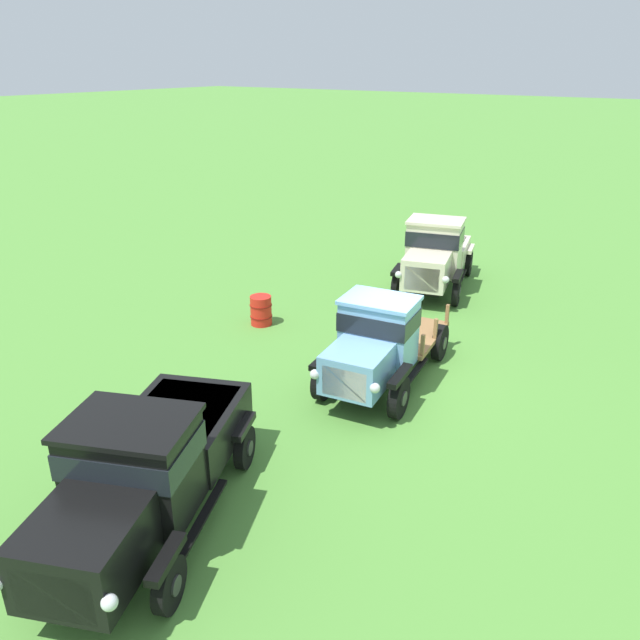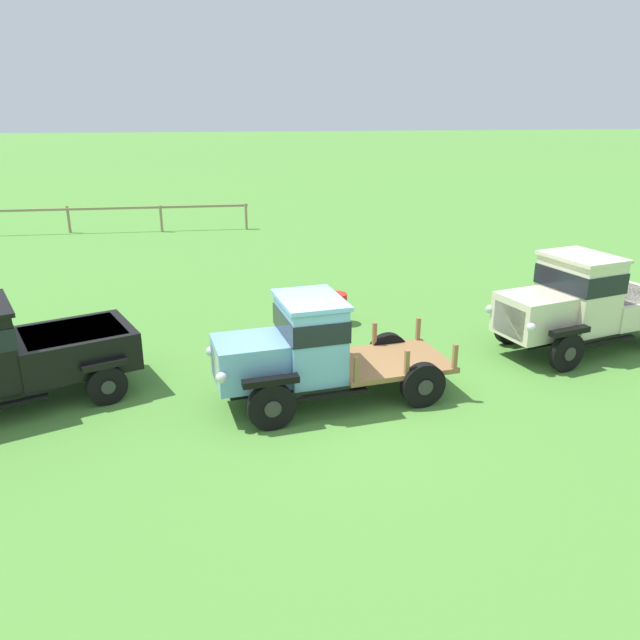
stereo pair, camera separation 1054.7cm
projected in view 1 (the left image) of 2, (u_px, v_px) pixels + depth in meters
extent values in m
plane|color=#518E38|center=(393.00, 386.00, 13.84)|extent=(240.00, 240.00, 0.00)
cylinder|color=black|center=(169.00, 584.00, 8.13)|extent=(0.77, 0.46, 0.77)
cylinder|color=#2D2D2D|center=(176.00, 586.00, 8.11)|extent=(0.26, 0.14, 0.27)
cylinder|color=black|center=(37.00, 562.00, 8.49)|extent=(0.77, 0.46, 0.77)
cylinder|color=#2D2D2D|center=(30.00, 561.00, 8.51)|extent=(0.26, 0.14, 0.27)
cylinder|color=black|center=(245.00, 447.00, 11.00)|extent=(0.77, 0.46, 0.77)
cylinder|color=#2D2D2D|center=(250.00, 448.00, 10.98)|extent=(0.26, 0.14, 0.27)
cylinder|color=black|center=(143.00, 435.00, 11.36)|extent=(0.77, 0.46, 0.77)
cylinder|color=#2D2D2D|center=(138.00, 435.00, 11.38)|extent=(0.26, 0.14, 0.27)
cube|color=black|center=(151.00, 497.00, 9.62)|extent=(4.56, 2.78, 0.12)
cube|color=black|center=(86.00, 550.00, 7.87)|extent=(1.90, 1.83, 0.93)
cube|color=silver|center=(54.00, 596.00, 7.25)|extent=(0.48, 1.00, 0.70)
sphere|color=silver|center=(109.00, 602.00, 7.08)|extent=(0.20, 0.20, 0.20)
cube|color=black|center=(166.00, 559.00, 7.96)|extent=(0.89, 0.54, 0.12)
cube|color=black|center=(31.00, 537.00, 8.32)|extent=(0.89, 0.54, 0.12)
cube|color=black|center=(134.00, 468.00, 9.00)|extent=(1.82, 2.06, 1.46)
cube|color=black|center=(132.00, 449.00, 8.88)|extent=(1.88, 2.11, 0.41)
cube|color=black|center=(128.00, 423.00, 8.71)|extent=(1.97, 2.18, 0.08)
cube|color=black|center=(203.00, 516.00, 9.25)|extent=(1.65, 0.82, 0.05)
cube|color=black|center=(87.00, 500.00, 9.60)|extent=(1.65, 0.82, 0.05)
cube|color=black|center=(183.00, 426.00, 10.69)|extent=(2.71, 2.50, 0.75)
cube|color=black|center=(182.00, 409.00, 10.55)|extent=(2.28, 2.11, 0.06)
cube|color=black|center=(243.00, 426.00, 10.83)|extent=(0.86, 0.52, 0.12)
cube|color=black|center=(141.00, 415.00, 11.19)|extent=(0.86, 0.52, 0.12)
cylinder|color=black|center=(399.00, 397.00, 12.52)|extent=(0.89, 0.33, 0.87)
cylinder|color=#2D2D2D|center=(404.00, 399.00, 12.47)|extent=(0.31, 0.08, 0.31)
cylinder|color=black|center=(323.00, 380.00, 13.20)|extent=(0.89, 0.33, 0.87)
cylinder|color=#2D2D2D|center=(319.00, 379.00, 13.25)|extent=(0.31, 0.08, 0.31)
cylinder|color=black|center=(440.00, 342.00, 14.95)|extent=(0.89, 0.33, 0.87)
cylinder|color=#2D2D2D|center=(445.00, 343.00, 14.91)|extent=(0.31, 0.08, 0.31)
cylinder|color=black|center=(374.00, 330.00, 15.64)|extent=(0.89, 0.33, 0.87)
cylinder|color=#2D2D2D|center=(370.00, 329.00, 15.68)|extent=(0.31, 0.08, 0.31)
cube|color=black|center=(385.00, 357.00, 14.02)|extent=(4.29, 1.57, 0.12)
cube|color=#70A3D1|center=(357.00, 369.00, 12.49)|extent=(1.46, 1.37, 0.82)
cube|color=silver|center=(344.00, 384.00, 11.99)|extent=(0.20, 0.92, 0.61)
sphere|color=silver|center=(375.00, 388.00, 11.70)|extent=(0.20, 0.20, 0.20)
sphere|color=silver|center=(315.00, 374.00, 12.22)|extent=(0.20, 0.20, 0.20)
cube|color=black|center=(400.00, 376.00, 12.33)|extent=(1.02, 0.35, 0.12)
cube|color=black|center=(323.00, 359.00, 13.02)|extent=(1.02, 0.35, 0.12)
cube|color=#70A3D1|center=(379.00, 333.00, 13.33)|extent=(1.26, 1.63, 1.44)
cube|color=black|center=(379.00, 319.00, 13.21)|extent=(1.30, 1.67, 0.40)
cube|color=#70A3D1|center=(380.00, 300.00, 13.04)|extent=(1.37, 1.71, 0.08)
cube|color=black|center=(415.00, 372.00, 13.39)|extent=(1.46, 0.36, 0.05)
cube|color=black|center=(345.00, 357.00, 14.06)|extent=(1.46, 0.36, 0.05)
cube|color=olive|center=(402.00, 334.00, 14.94)|extent=(2.46, 2.01, 0.10)
cube|color=olive|center=(423.00, 345.00, 13.68)|extent=(0.09, 0.09, 0.49)
cube|color=olive|center=(355.00, 332.00, 14.33)|extent=(0.09, 0.09, 0.49)
cube|color=olive|center=(436.00, 329.00, 14.51)|extent=(0.09, 0.09, 0.49)
cube|color=olive|center=(372.00, 317.00, 15.16)|extent=(0.09, 0.09, 0.49)
cube|color=olive|center=(447.00, 314.00, 15.33)|extent=(0.09, 0.09, 0.49)
cube|color=olive|center=(386.00, 304.00, 15.99)|extent=(0.09, 0.09, 0.49)
cylinder|color=black|center=(456.00, 292.00, 18.23)|extent=(0.88, 0.40, 0.86)
cylinder|color=#2D2D2D|center=(460.00, 292.00, 18.20)|extent=(0.30, 0.11, 0.30)
cylinder|color=black|center=(397.00, 285.00, 18.77)|extent=(0.88, 0.40, 0.86)
cylinder|color=#2D2D2D|center=(393.00, 284.00, 18.80)|extent=(0.30, 0.11, 0.30)
cylinder|color=black|center=(469.00, 263.00, 20.80)|extent=(0.88, 0.40, 0.86)
cylinder|color=#2D2D2D|center=(472.00, 263.00, 20.77)|extent=(0.30, 0.11, 0.30)
cylinder|color=black|center=(416.00, 258.00, 21.34)|extent=(0.88, 0.40, 0.86)
cylinder|color=#2D2D2D|center=(413.00, 257.00, 21.37)|extent=(0.30, 0.11, 0.30)
cube|color=black|center=(434.00, 272.00, 19.68)|extent=(4.29, 2.08, 0.12)
cube|color=beige|center=(426.00, 271.00, 18.09)|extent=(1.65, 1.57, 0.92)
cube|color=silver|center=(422.00, 279.00, 17.54)|extent=(0.33, 0.96, 0.69)
sphere|color=silver|center=(446.00, 280.00, 17.30)|extent=(0.20, 0.20, 0.20)
sphere|color=silver|center=(399.00, 275.00, 17.71)|extent=(0.20, 0.20, 0.20)
cube|color=black|center=(458.00, 276.00, 18.04)|extent=(1.01, 0.46, 0.12)
cube|color=black|center=(397.00, 270.00, 18.59)|extent=(1.01, 0.46, 0.12)
cube|color=beige|center=(434.00, 248.00, 19.05)|extent=(1.54, 1.83, 1.62)
cube|color=black|center=(435.00, 236.00, 18.91)|extent=(1.60, 1.87, 0.45)
cube|color=beige|center=(436.00, 221.00, 18.72)|extent=(1.67, 1.93, 0.08)
cube|color=black|center=(461.00, 277.00, 19.23)|extent=(1.60, 0.58, 0.05)
cube|color=black|center=(405.00, 271.00, 19.76)|extent=(1.60, 0.58, 0.05)
cube|color=beige|center=(441.00, 250.00, 20.63)|extent=(2.40, 2.13, 0.60)
cube|color=black|center=(442.00, 242.00, 20.53)|extent=(2.02, 1.80, 0.06)
cube|color=beige|center=(470.00, 249.00, 20.61)|extent=(0.97, 0.45, 0.12)
cube|color=beige|center=(417.00, 244.00, 21.15)|extent=(0.97, 0.45, 0.12)
cylinder|color=red|center=(261.00, 310.00, 16.94)|extent=(0.58, 0.58, 0.81)
cylinder|color=maroon|center=(261.00, 305.00, 16.88)|extent=(0.61, 0.61, 0.03)
cylinder|color=maroon|center=(261.00, 316.00, 17.00)|extent=(0.61, 0.61, 0.03)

